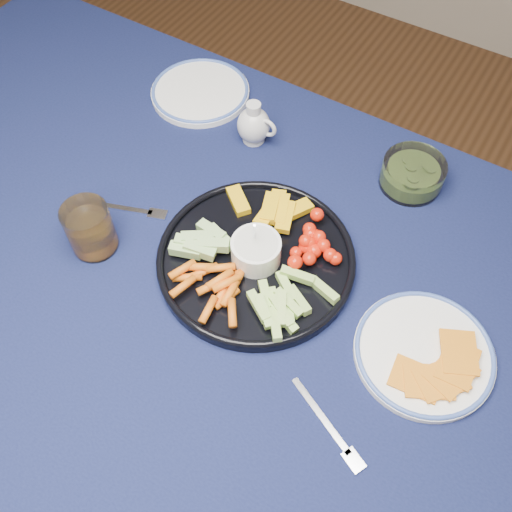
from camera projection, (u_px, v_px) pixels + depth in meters
The scene contains 9 objects.
dining_table at pixel (184, 303), 1.03m from camera, with size 1.67×1.07×0.75m.
crudite_platter at pixel (255, 256), 0.96m from camera, with size 0.34×0.34×0.11m.
creamer_pitcher at pixel (254, 125), 1.11m from camera, with size 0.08×0.07×0.09m.
pickle_bowl at pixel (412, 175), 1.06m from camera, with size 0.12×0.12×0.05m.
cheese_plate at pixel (425, 352), 0.87m from camera, with size 0.22×0.22×0.03m.
juice_tumbler at pixel (91, 231), 0.97m from camera, with size 0.08×0.08×0.09m.
fork_left at pixel (131, 210), 1.04m from camera, with size 0.16×0.07×0.00m.
fork_right at pixel (332, 431), 0.81m from camera, with size 0.15×0.08×0.00m.
side_plate_extra at pixel (200, 91), 1.21m from camera, with size 0.21×0.21×0.02m.
Camera 1 is at (0.38, -0.36, 1.56)m, focal length 40.00 mm.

